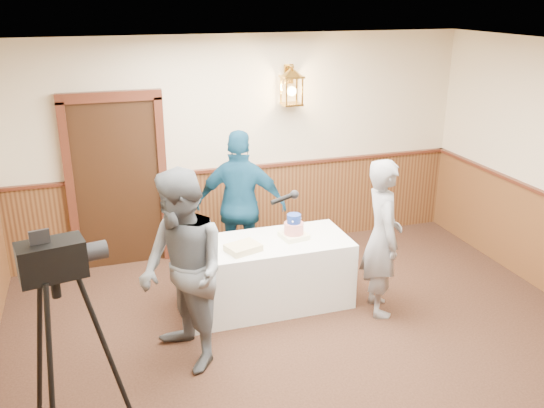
{
  "coord_description": "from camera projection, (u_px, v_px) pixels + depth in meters",
  "views": [
    {
      "loc": [
        -1.85,
        -3.49,
        3.25
      ],
      "look_at": [
        -0.18,
        1.7,
        1.25
      ],
      "focal_mm": 38.0,
      "sensor_mm": 36.0,
      "label": 1
    }
  ],
  "objects": [
    {
      "name": "room_shell",
      "position": [
        334.0,
        221.0,
        4.63
      ],
      "size": [
        6.02,
        7.02,
        2.81
      ],
      "color": "beige",
      "rests_on": "ground"
    },
    {
      "name": "tv_camera_rig",
      "position": [
        67.0,
        366.0,
        4.06
      ],
      "size": [
        0.68,
        0.63,
        1.73
      ],
      "rotation": [
        0.0,
        0.0,
        0.2
      ],
      "color": "black",
      "rests_on": "ground"
    },
    {
      "name": "display_table",
      "position": [
        266.0,
        273.0,
        6.29
      ],
      "size": [
        1.8,
        0.8,
        0.75
      ],
      "primitive_type": "cube",
      "color": "white",
      "rests_on": "ground"
    },
    {
      "name": "tiered_cake",
      "position": [
        294.0,
        229.0,
        6.22
      ],
      "size": [
        0.3,
        0.3,
        0.27
      ],
      "rotation": [
        0.0,
        0.0,
        0.16
      ],
      "color": "#FFFAC7",
      "rests_on": "display_table"
    },
    {
      "name": "sheet_cake_green",
      "position": [
        198.0,
        244.0,
        6.01
      ],
      "size": [
        0.33,
        0.27,
        0.08
      ],
      "primitive_type": "cube",
      "rotation": [
        0.0,
        0.0,
        -0.01
      ],
      "color": "#AACF92",
      "rests_on": "display_table"
    },
    {
      "name": "assistant_p",
      "position": [
        241.0,
        206.0,
        6.75
      ],
      "size": [
        1.15,
        0.81,
        1.81
      ],
      "primitive_type": "imported",
      "rotation": [
        0.0,
        0.0,
        2.75
      ],
      "color": "navy",
      "rests_on": "ground"
    },
    {
      "name": "sheet_cake_yellow",
      "position": [
        243.0,
        248.0,
        5.93
      ],
      "size": [
        0.4,
        0.35,
        0.07
      ],
      "primitive_type": "cube",
      "rotation": [
        0.0,
        0.0,
        0.32
      ],
      "color": "#D9C182",
      "rests_on": "display_table"
    },
    {
      "name": "interviewer",
      "position": [
        183.0,
        272.0,
        5.09
      ],
      "size": [
        1.63,
        1.08,
        1.86
      ],
      "rotation": [
        0.0,
        0.0,
        -1.27
      ],
      "color": "slate",
      "rests_on": "ground"
    },
    {
      "name": "baker",
      "position": [
        382.0,
        238.0,
        6.0
      ],
      "size": [
        0.53,
        0.69,
        1.7
      ],
      "primitive_type": "imported",
      "rotation": [
        0.0,
        0.0,
        1.36
      ],
      "color": "gray",
      "rests_on": "ground"
    }
  ]
}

